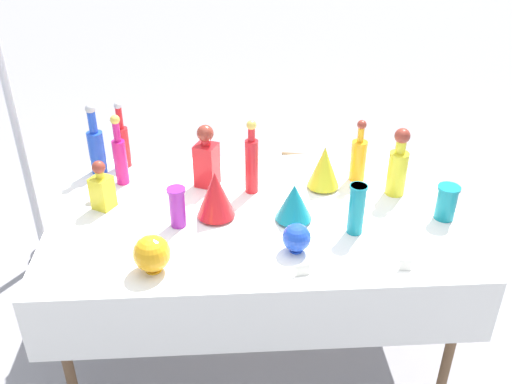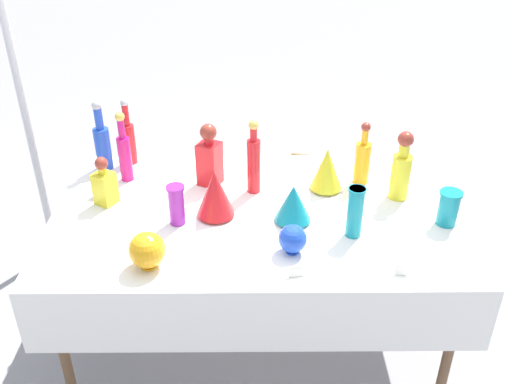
{
  "view_description": "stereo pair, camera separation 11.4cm",
  "coord_description": "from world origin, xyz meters",
  "px_view_note": "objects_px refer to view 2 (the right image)",
  "views": [
    {
      "loc": [
        -0.13,
        -2.14,
        2.14
      ],
      "look_at": [
        0.0,
        0.0,
        0.86
      ],
      "focal_mm": 40.0,
      "sensor_mm": 36.0,
      "label": 1
    },
    {
      "loc": [
        -0.01,
        -2.15,
        2.14
      ],
      "look_at": [
        0.0,
        0.0,
        0.86
      ],
      "focal_mm": 40.0,
      "sensor_mm": 36.0,
      "label": 2
    }
  ],
  "objects_px": {
    "slender_vase_1": "(449,207)",
    "canopy_pole": "(18,83)",
    "tall_bottle_1": "(129,139)",
    "fluted_vase_1": "(215,193)",
    "round_bowl_1": "(293,239)",
    "fluted_vase_2": "(327,169)",
    "slender_vase_2": "(176,204)",
    "square_decanter_0": "(209,157)",
    "slender_vase_0": "(355,211)",
    "tall_bottle_4": "(124,153)",
    "round_bowl_0": "(147,250)",
    "cardboard_box_behind_right": "(318,199)",
    "fluted_vase_0": "(293,203)",
    "square_decanter_1": "(104,184)",
    "tall_bottle_2": "(254,162)",
    "tall_bottle_3": "(401,169)",
    "tall_bottle_5": "(362,160)",
    "tall_bottle_0": "(102,143)",
    "cardboard_box_behind_left": "(228,205)"
  },
  "relations": [
    {
      "from": "tall_bottle_1",
      "to": "square_decanter_1",
      "type": "xyz_separation_m",
      "value": [
        -0.04,
        -0.4,
        -0.03
      ]
    },
    {
      "from": "tall_bottle_3",
      "to": "canopy_pole",
      "type": "bearing_deg",
      "value": 162.5
    },
    {
      "from": "tall_bottle_3",
      "to": "slender_vase_1",
      "type": "xyz_separation_m",
      "value": [
        0.16,
        -0.22,
        -0.06
      ]
    },
    {
      "from": "square_decanter_0",
      "to": "fluted_vase_0",
      "type": "distance_m",
      "value": 0.51
    },
    {
      "from": "tall_bottle_5",
      "to": "round_bowl_0",
      "type": "relative_size",
      "value": 2.07
    },
    {
      "from": "fluted_vase_0",
      "to": "slender_vase_1",
      "type": "bearing_deg",
      "value": -1.94
    },
    {
      "from": "square_decanter_0",
      "to": "slender_vase_1",
      "type": "height_order",
      "value": "square_decanter_0"
    },
    {
      "from": "round_bowl_0",
      "to": "cardboard_box_behind_right",
      "type": "relative_size",
      "value": 0.32
    },
    {
      "from": "fluted_vase_1",
      "to": "round_bowl_1",
      "type": "relative_size",
      "value": 1.8
    },
    {
      "from": "tall_bottle_1",
      "to": "slender_vase_0",
      "type": "height_order",
      "value": "tall_bottle_1"
    },
    {
      "from": "square_decanter_0",
      "to": "canopy_pole",
      "type": "relative_size",
      "value": 0.11
    },
    {
      "from": "tall_bottle_3",
      "to": "square_decanter_0",
      "type": "height_order",
      "value": "tall_bottle_3"
    },
    {
      "from": "cardboard_box_behind_left",
      "to": "cardboard_box_behind_right",
      "type": "relative_size",
      "value": 1.06
    },
    {
      "from": "square_decanter_0",
      "to": "slender_vase_2",
      "type": "height_order",
      "value": "square_decanter_0"
    },
    {
      "from": "slender_vase_2",
      "to": "tall_bottle_0",
      "type": "bearing_deg",
      "value": 129.89
    },
    {
      "from": "round_bowl_1",
      "to": "slender_vase_1",
      "type": "bearing_deg",
      "value": 16.56
    },
    {
      "from": "fluted_vase_1",
      "to": "slender_vase_0",
      "type": "bearing_deg",
      "value": -14.57
    },
    {
      "from": "tall_bottle_3",
      "to": "square_decanter_1",
      "type": "height_order",
      "value": "tall_bottle_3"
    },
    {
      "from": "slender_vase_1",
      "to": "canopy_pole",
      "type": "relative_size",
      "value": 0.06
    },
    {
      "from": "fluted_vase_0",
      "to": "slender_vase_2",
      "type": "bearing_deg",
      "value": -178.88
    },
    {
      "from": "tall_bottle_1",
      "to": "slender_vase_0",
      "type": "relative_size",
      "value": 1.54
    },
    {
      "from": "tall_bottle_0",
      "to": "canopy_pole",
      "type": "distance_m",
      "value": 0.6
    },
    {
      "from": "tall_bottle_0",
      "to": "fluted_vase_1",
      "type": "height_order",
      "value": "tall_bottle_0"
    },
    {
      "from": "tall_bottle_3",
      "to": "tall_bottle_5",
      "type": "height_order",
      "value": "tall_bottle_3"
    },
    {
      "from": "slender_vase_2",
      "to": "canopy_pole",
      "type": "distance_m",
      "value": 1.24
    },
    {
      "from": "fluted_vase_1",
      "to": "cardboard_box_behind_left",
      "type": "distance_m",
      "value": 1.23
    },
    {
      "from": "tall_bottle_2",
      "to": "slender_vase_2",
      "type": "distance_m",
      "value": 0.43
    },
    {
      "from": "tall_bottle_2",
      "to": "square_decanter_0",
      "type": "bearing_deg",
      "value": 160.14
    },
    {
      "from": "fluted_vase_2",
      "to": "slender_vase_2",
      "type": "bearing_deg",
      "value": -157.29
    },
    {
      "from": "tall_bottle_5",
      "to": "cardboard_box_behind_left",
      "type": "relative_size",
      "value": 0.62
    },
    {
      "from": "tall_bottle_1",
      "to": "canopy_pole",
      "type": "distance_m",
      "value": 0.68
    },
    {
      "from": "slender_vase_0",
      "to": "fluted_vase_2",
      "type": "distance_m",
      "value": 0.38
    },
    {
      "from": "square_decanter_1",
      "to": "fluted_vase_2",
      "type": "xyz_separation_m",
      "value": [
        1.01,
        0.11,
        0.01
      ]
    },
    {
      "from": "fluted_vase_1",
      "to": "canopy_pole",
      "type": "xyz_separation_m",
      "value": [
        -1.06,
        0.75,
        0.23
      ]
    },
    {
      "from": "tall_bottle_3",
      "to": "round_bowl_1",
      "type": "relative_size",
      "value": 2.7
    },
    {
      "from": "tall_bottle_2",
      "to": "square_decanter_1",
      "type": "distance_m",
      "value": 0.68
    },
    {
      "from": "slender_vase_0",
      "to": "cardboard_box_behind_right",
      "type": "relative_size",
      "value": 0.48
    },
    {
      "from": "tall_bottle_4",
      "to": "slender_vase_1",
      "type": "distance_m",
      "value": 1.5
    },
    {
      "from": "tall_bottle_5",
      "to": "canopy_pole",
      "type": "distance_m",
      "value": 1.82
    },
    {
      "from": "slender_vase_2",
      "to": "fluted_vase_0",
      "type": "bearing_deg",
      "value": 1.12
    },
    {
      "from": "slender_vase_0",
      "to": "fluted_vase_1",
      "type": "height_order",
      "value": "slender_vase_0"
    },
    {
      "from": "square_decanter_1",
      "to": "round_bowl_1",
      "type": "xyz_separation_m",
      "value": [
        0.83,
        -0.38,
        -0.04
      ]
    },
    {
      "from": "square_decanter_0",
      "to": "fluted_vase_1",
      "type": "relative_size",
      "value": 1.4
    },
    {
      "from": "fluted_vase_2",
      "to": "round_bowl_1",
      "type": "bearing_deg",
      "value": -110.86
    },
    {
      "from": "round_bowl_1",
      "to": "canopy_pole",
      "type": "distance_m",
      "value": 1.74
    },
    {
      "from": "tall_bottle_5",
      "to": "tall_bottle_2",
      "type": "bearing_deg",
      "value": -170.6
    },
    {
      "from": "fluted_vase_1",
      "to": "fluted_vase_2",
      "type": "distance_m",
      "value": 0.56
    },
    {
      "from": "tall_bottle_4",
      "to": "round_bowl_1",
      "type": "bearing_deg",
      "value": -37.87
    },
    {
      "from": "cardboard_box_behind_left",
      "to": "canopy_pole",
      "type": "distance_m",
      "value": 1.44
    },
    {
      "from": "tall_bottle_0",
      "to": "tall_bottle_4",
      "type": "distance_m",
      "value": 0.18
    }
  ]
}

